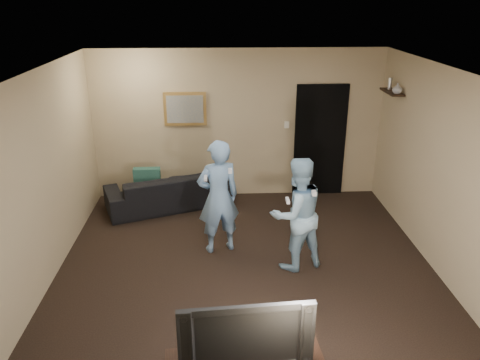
{
  "coord_description": "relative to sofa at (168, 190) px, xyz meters",
  "views": [
    {
      "loc": [
        -0.34,
        -5.38,
        3.43
      ],
      "look_at": [
        -0.07,
        0.3,
        1.15
      ],
      "focal_mm": 35.0,
      "sensor_mm": 36.0,
      "label": 1
    }
  ],
  "objects": [
    {
      "name": "ground",
      "position": [
        1.23,
        -2.02,
        -0.3
      ],
      "size": [
        5.0,
        5.0,
        0.0
      ],
      "primitive_type": "plane",
      "color": "black",
      "rests_on": "ground"
    },
    {
      "name": "ceiling",
      "position": [
        1.23,
        -2.02,
        2.3
      ],
      "size": [
        5.0,
        5.0,
        0.04
      ],
      "primitive_type": "cube",
      "color": "silver",
      "rests_on": "wall_back"
    },
    {
      "name": "wall_back",
      "position": [
        1.23,
        0.48,
        1.0
      ],
      "size": [
        5.0,
        0.04,
        2.6
      ],
      "primitive_type": "cube",
      "color": "tan",
      "rests_on": "ground"
    },
    {
      "name": "wall_front",
      "position": [
        1.23,
        -4.52,
        1.0
      ],
      "size": [
        5.0,
        0.04,
        2.6
      ],
      "primitive_type": "cube",
      "color": "tan",
      "rests_on": "ground"
    },
    {
      "name": "wall_left",
      "position": [
        -1.27,
        -2.02,
        1.0
      ],
      "size": [
        0.04,
        5.0,
        2.6
      ],
      "primitive_type": "cube",
      "color": "tan",
      "rests_on": "ground"
    },
    {
      "name": "wall_right",
      "position": [
        3.73,
        -2.02,
        1.0
      ],
      "size": [
        0.04,
        5.0,
        2.6
      ],
      "primitive_type": "cube",
      "color": "tan",
      "rests_on": "ground"
    },
    {
      "name": "sofa",
      "position": [
        0.0,
        0.0,
        0.0
      ],
      "size": [
        2.19,
        1.45,
        0.6
      ],
      "primitive_type": "imported",
      "rotation": [
        0.0,
        0.0,
        3.49
      ],
      "color": "black",
      "rests_on": "ground"
    },
    {
      "name": "throw_pillow",
      "position": [
        -0.33,
        0.0,
        0.18
      ],
      "size": [
        0.45,
        0.15,
        0.44
      ],
      "primitive_type": "cube",
      "rotation": [
        0.0,
        0.0,
        0.02
      ],
      "color": "#17463F",
      "rests_on": "sofa"
    },
    {
      "name": "painting_frame",
      "position": [
        0.33,
        0.45,
        1.3
      ],
      "size": [
        0.72,
        0.05,
        0.57
      ],
      "primitive_type": "cube",
      "color": "olive",
      "rests_on": "wall_back"
    },
    {
      "name": "painting_canvas",
      "position": [
        0.33,
        0.43,
        1.3
      ],
      "size": [
        0.62,
        0.01,
        0.47
      ],
      "primitive_type": "cube",
      "color": "slate",
      "rests_on": "painting_frame"
    },
    {
      "name": "doorway",
      "position": [
        2.68,
        0.45,
        0.7
      ],
      "size": [
        0.9,
        0.06,
        2.0
      ],
      "primitive_type": "cube",
      "color": "black",
      "rests_on": "ground"
    },
    {
      "name": "light_switch",
      "position": [
        2.08,
        0.45,
        1.0
      ],
      "size": [
        0.08,
        0.02,
        0.12
      ],
      "primitive_type": "cube",
      "color": "silver",
      "rests_on": "wall_back"
    },
    {
      "name": "wall_shelf",
      "position": [
        3.62,
        -0.22,
        1.69
      ],
      "size": [
        0.2,
        0.6,
        0.03
      ],
      "primitive_type": "cube",
      "color": "black",
      "rests_on": "wall_right"
    },
    {
      "name": "shelf_vase",
      "position": [
        3.62,
        -0.42,
        1.79
      ],
      "size": [
        0.16,
        0.16,
        0.16
      ],
      "primitive_type": "imported",
      "rotation": [
        0.0,
        0.0,
        -0.04
      ],
      "color": "#9F9EA3",
      "rests_on": "wall_shelf"
    },
    {
      "name": "shelf_figurine",
      "position": [
        3.62,
        -0.08,
        1.8
      ],
      "size": [
        0.06,
        0.06,
        0.18
      ],
      "primitive_type": "cylinder",
      "color": "silver",
      "rests_on": "wall_shelf"
    },
    {
      "name": "television",
      "position": [
        1.08,
        -4.26,
        0.52
      ],
      "size": [
        1.13,
        0.22,
        0.64
      ],
      "primitive_type": "imported",
      "rotation": [
        0.0,
        0.0,
        0.07
      ],
      "color": "black",
      "rests_on": "tv_console"
    },
    {
      "name": "wii_player_left",
      "position": [
        0.87,
        -1.51,
        0.52
      ],
      "size": [
        0.69,
        0.56,
        1.64
      ],
      "color": "#6E96C0",
      "rests_on": "ground"
    },
    {
      "name": "wii_player_right",
      "position": [
        1.88,
        -1.99,
        0.47
      ],
      "size": [
        0.91,
        0.81,
        1.54
      ],
      "color": "#94BDD7",
      "rests_on": "ground"
    }
  ]
}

